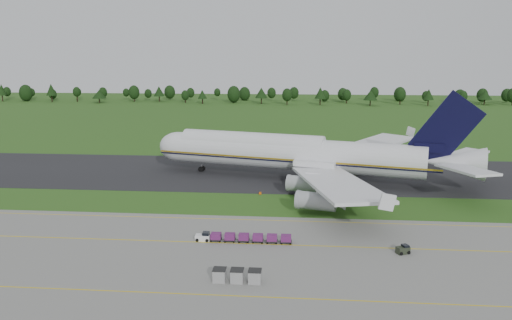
# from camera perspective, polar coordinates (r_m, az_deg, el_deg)

# --- Properties ---
(ground) EXTENTS (600.00, 600.00, 0.00)m
(ground) POSITION_cam_1_polar(r_m,az_deg,el_deg) (102.66, 0.97, -5.12)
(ground) COLOR #285218
(ground) RESTS_ON ground
(apron) EXTENTS (300.00, 52.00, 0.06)m
(apron) POSITION_cam_1_polar(r_m,az_deg,el_deg) (70.93, -0.94, -13.11)
(apron) COLOR slate
(apron) RESTS_ON ground
(taxiway) EXTENTS (300.00, 40.00, 0.08)m
(taxiway) POSITION_cam_1_polar(r_m,az_deg,el_deg) (129.65, 1.81, -1.51)
(taxiway) COLOR black
(taxiway) RESTS_ON ground
(apron_markings) EXTENTS (300.00, 30.20, 0.01)m
(apron_markings) POSITION_cam_1_polar(r_m,az_deg,el_deg) (77.31, -0.41, -10.90)
(apron_markings) COLOR #D9BC0C
(apron_markings) RESTS_ON apron
(tree_line) EXTENTS (526.55, 22.80, 11.98)m
(tree_line) POSITION_cam_1_polar(r_m,az_deg,el_deg) (319.98, 2.11, 7.57)
(tree_line) COLOR black
(tree_line) RESTS_ON ground
(aircraft) EXTENTS (81.28, 76.46, 22.76)m
(aircraft) POSITION_cam_1_polar(r_m,az_deg,el_deg) (122.16, 4.93, 0.73)
(aircraft) COLOR silver
(aircraft) RESTS_ON ground
(baggage_train) EXTENTS (15.84, 1.44, 1.38)m
(baggage_train) POSITION_cam_1_polar(r_m,az_deg,el_deg) (82.54, -1.61, -8.84)
(baggage_train) COLOR white
(baggage_train) RESTS_ON apron
(utility_cart) EXTENTS (2.27, 1.87, 1.08)m
(utility_cart) POSITION_cam_1_polar(r_m,az_deg,el_deg) (81.22, 16.44, -9.86)
(utility_cart) COLOR #272D20
(utility_cart) RESTS_ON apron
(uld_row) EXTENTS (6.58, 1.78, 1.76)m
(uld_row) POSITION_cam_1_polar(r_m,az_deg,el_deg) (68.91, -2.17, -13.06)
(uld_row) COLOR gray
(uld_row) RESTS_ON apron
(edge_markers) EXTENTS (24.84, 0.30, 0.60)m
(edge_markers) POSITION_cam_1_polar(r_m,az_deg,el_deg) (109.65, 6.85, -3.95)
(edge_markers) COLOR #E65707
(edge_markers) RESTS_ON ground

